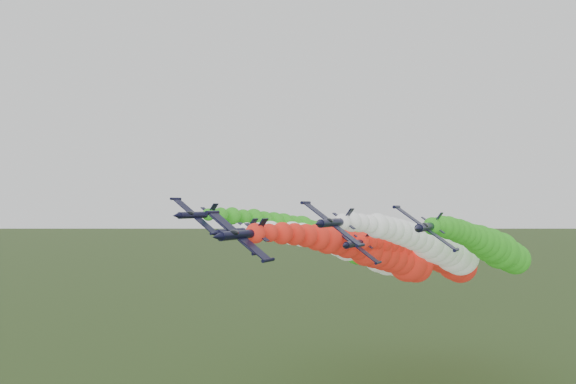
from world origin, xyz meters
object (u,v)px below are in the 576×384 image
at_px(jet_outer_right, 494,248).
at_px(jet_lead, 383,255).
at_px(jet_inner_right, 437,247).
at_px(jet_trail, 439,258).
at_px(jet_inner_left, 364,251).
at_px(jet_outer_left, 328,238).

bearing_deg(jet_outer_right, jet_lead, -139.64).
bearing_deg(jet_inner_right, jet_trail, 100.02).
bearing_deg(jet_lead, jet_inner_left, 124.05).
bearing_deg(jet_outer_left, jet_inner_right, -9.81).
xyz_separation_m(jet_lead, jet_trail, (5.36, 31.79, -3.18)).
distance_m(jet_inner_left, jet_outer_left, 14.60).
bearing_deg(jet_outer_right, jet_inner_left, -169.63).
height_order(jet_inner_right, jet_outer_right, jet_inner_right).
distance_m(jet_inner_right, jet_outer_right, 12.17).
relative_size(jet_inner_right, jet_outer_left, 1.00).
bearing_deg(jet_inner_left, jet_outer_right, 10.37).
bearing_deg(jet_inner_right, jet_lead, -119.64).
distance_m(jet_lead, jet_trail, 32.40).
height_order(jet_outer_left, jet_trail, jet_outer_left).
bearing_deg(jet_outer_left, jet_trail, 25.20).
bearing_deg(jet_lead, jet_inner_right, 60.36).
relative_size(jet_lead, jet_inner_left, 1.00).
bearing_deg(jet_inner_right, jet_outer_right, 11.92).
relative_size(jet_inner_right, jet_trail, 1.00).
xyz_separation_m(jet_inner_left, jet_trail, (13.50, 19.76, -2.76)).
xyz_separation_m(jet_lead, jet_inner_right, (8.38, 14.73, 0.94)).
relative_size(jet_inner_left, jet_outer_left, 0.99).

